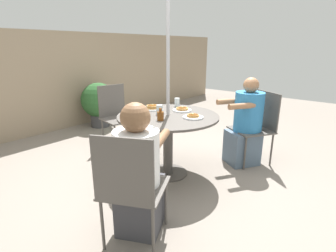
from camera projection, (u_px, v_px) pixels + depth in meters
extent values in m
plane|color=gray|center=(168.00, 173.00, 3.20)|extent=(12.00, 12.00, 0.00)
cube|color=gray|center=(52.00, 82.00, 4.63)|extent=(10.00, 0.06, 1.75)
cylinder|color=#4C4742|center=(168.00, 173.00, 3.20)|extent=(0.47, 0.47, 0.01)
cylinder|color=#4C4742|center=(168.00, 146.00, 3.10)|extent=(0.11, 0.11, 0.71)
cylinder|color=#4C4742|center=(168.00, 116.00, 2.99)|extent=(1.16, 1.16, 0.02)
cylinder|color=#ADADB2|center=(168.00, 69.00, 2.84)|extent=(0.04, 0.04, 2.50)
cylinder|color=#514C47|center=(123.00, 197.00, 2.31)|extent=(0.02, 0.02, 0.44)
cylinder|color=#514C47|center=(166.00, 202.00, 2.22)|extent=(0.02, 0.02, 0.44)
cylinder|color=#514C47|center=(102.00, 225.00, 1.94)|extent=(0.02, 0.02, 0.44)
cylinder|color=#514C47|center=(153.00, 233.00, 1.86)|extent=(0.02, 0.02, 0.44)
cube|color=#514C47|center=(135.00, 188.00, 2.02)|extent=(0.62, 0.62, 0.02)
cube|color=#514C47|center=(123.00, 171.00, 1.74)|extent=(0.22, 0.40, 0.48)
cube|color=#3D3D42|center=(141.00, 205.00, 2.19)|extent=(0.49, 0.47, 0.44)
cylinder|color=white|center=(137.00, 159.00, 2.01)|extent=(0.35, 0.35, 0.45)
sphere|color=brown|center=(135.00, 118.00, 1.91)|extent=(0.23, 0.23, 0.23)
cylinder|color=brown|center=(128.00, 136.00, 2.20)|extent=(0.33, 0.22, 0.07)
cylinder|color=brown|center=(161.00, 139.00, 2.14)|extent=(0.33, 0.22, 0.07)
cylinder|color=#514C47|center=(245.00, 153.00, 3.24)|extent=(0.02, 0.02, 0.44)
cylinder|color=#514C47|center=(229.00, 143.00, 3.59)|extent=(0.02, 0.02, 0.44)
cylinder|color=#514C47|center=(271.00, 150.00, 3.35)|extent=(0.02, 0.02, 0.44)
cylinder|color=#514C47|center=(253.00, 140.00, 3.71)|extent=(0.02, 0.02, 0.44)
cube|color=#514C47|center=(251.00, 130.00, 3.41)|extent=(0.63, 0.63, 0.02)
cube|color=#514C47|center=(267.00, 110.00, 3.40)|extent=(0.25, 0.38, 0.48)
cube|color=slate|center=(242.00, 147.00, 3.44)|extent=(0.50, 0.49, 0.44)
cylinder|color=teal|center=(249.00, 112.00, 3.32)|extent=(0.36, 0.36, 0.51)
sphere|color=#A3704C|center=(251.00, 85.00, 3.22)|extent=(0.19, 0.19, 0.19)
cylinder|color=#A3704C|center=(242.00, 106.00, 3.09)|extent=(0.33, 0.24, 0.07)
cylinder|color=#A3704C|center=(229.00, 101.00, 3.35)|extent=(0.33, 0.24, 0.07)
cylinder|color=#514C47|center=(138.00, 134.00, 3.95)|extent=(0.02, 0.02, 0.44)
cylinder|color=#514C47|center=(115.00, 140.00, 3.71)|extent=(0.02, 0.02, 0.44)
cylinder|color=#514C47|center=(125.00, 128.00, 4.24)|extent=(0.02, 0.02, 0.44)
cylinder|color=#514C47|center=(103.00, 133.00, 4.00)|extent=(0.02, 0.02, 0.44)
cube|color=#514C47|center=(120.00, 119.00, 3.91)|extent=(0.53, 0.53, 0.02)
cube|color=#514C47|center=(112.00, 101.00, 4.00)|extent=(0.43, 0.09, 0.48)
cylinder|color=white|center=(193.00, 117.00, 2.87)|extent=(0.23, 0.23, 0.02)
cylinder|color=#AD7A3D|center=(193.00, 116.00, 2.86)|extent=(0.14, 0.14, 0.01)
cylinder|color=#AD7A3D|center=(193.00, 115.00, 2.87)|extent=(0.13, 0.13, 0.01)
ellipsoid|color=brown|center=(193.00, 115.00, 2.86)|extent=(0.11, 0.10, 0.00)
cube|color=#F4E084|center=(193.00, 114.00, 2.86)|extent=(0.03, 0.03, 0.01)
cylinder|color=white|center=(182.00, 110.00, 3.18)|extent=(0.23, 0.23, 0.02)
cylinder|color=#AD7A3D|center=(182.00, 109.00, 3.18)|extent=(0.15, 0.15, 0.01)
cylinder|color=#AD7A3D|center=(182.00, 108.00, 3.18)|extent=(0.15, 0.15, 0.01)
ellipsoid|color=brown|center=(182.00, 108.00, 3.17)|extent=(0.12, 0.11, 0.00)
cube|color=#F4E084|center=(183.00, 107.00, 3.17)|extent=(0.03, 0.03, 0.01)
cylinder|color=white|center=(152.00, 109.00, 3.25)|extent=(0.23, 0.23, 0.02)
cylinder|color=#AD7A3D|center=(152.00, 108.00, 3.24)|extent=(0.14, 0.14, 0.01)
cylinder|color=#AD7A3D|center=(152.00, 107.00, 3.25)|extent=(0.14, 0.14, 0.01)
cylinder|color=#AD7A3D|center=(152.00, 106.00, 3.24)|extent=(0.14, 0.14, 0.01)
ellipsoid|color=brown|center=(152.00, 105.00, 3.23)|extent=(0.12, 0.11, 0.00)
cube|color=#F4E084|center=(152.00, 104.00, 3.24)|extent=(0.02, 0.02, 0.01)
cylinder|color=brown|center=(160.00, 116.00, 2.77)|extent=(0.07, 0.07, 0.09)
cylinder|color=brown|center=(160.00, 110.00, 2.75)|extent=(0.03, 0.03, 0.04)
torus|color=brown|center=(162.00, 114.00, 2.79)|extent=(0.05, 0.01, 0.05)
cylinder|color=beige|center=(137.00, 116.00, 2.75)|extent=(0.09, 0.09, 0.10)
cylinder|color=white|center=(137.00, 111.00, 2.74)|extent=(0.09, 0.09, 0.01)
cylinder|color=silver|center=(177.00, 102.00, 3.41)|extent=(0.07, 0.07, 0.11)
cylinder|color=silver|center=(159.00, 110.00, 3.00)|extent=(0.07, 0.07, 0.11)
cylinder|color=#3D3D3F|center=(100.00, 120.00, 5.06)|extent=(0.35, 0.35, 0.23)
sphere|color=#285628|center=(99.00, 100.00, 4.95)|extent=(0.66, 0.66, 0.66)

